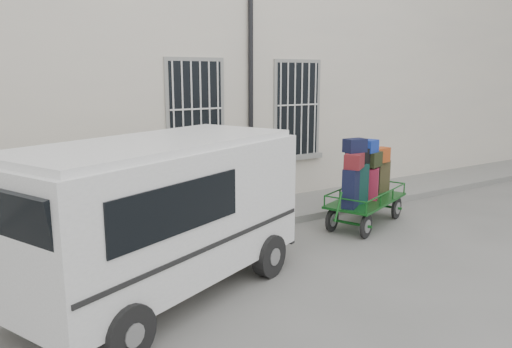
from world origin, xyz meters
name	(u,v)px	position (x,y,z in m)	size (l,w,h in m)	color
ground	(293,252)	(0.00, 0.00, 0.00)	(80.00, 80.00, 0.00)	#63635E
building	(166,77)	(0.00, 5.50, 3.00)	(24.00, 5.15, 6.00)	beige
sidewalk	(231,219)	(0.00, 2.20, 0.07)	(24.00, 1.70, 0.15)	gray
luggage_cart	(366,181)	(2.21, 0.51, 0.94)	(2.48, 1.66, 1.86)	black
van	(159,208)	(-2.60, -0.35, 1.27)	(4.74, 3.40, 2.22)	silver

